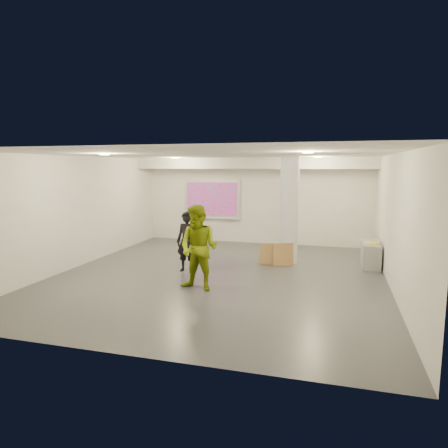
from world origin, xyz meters
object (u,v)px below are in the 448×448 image
(projection_screen, at_px, (212,199))
(man, at_px, (199,248))
(column, at_px, (289,210))
(credenza, at_px, (371,255))
(woman, at_px, (187,242))

(projection_screen, distance_m, man, 5.94)
(column, distance_m, projection_screen, 4.08)
(projection_screen, height_order, credenza, projection_screen)
(credenza, height_order, man, man)
(credenza, relative_size, man, 0.60)
(projection_screen, bearing_deg, credenza, -24.85)
(column, distance_m, woman, 3.02)
(woman, relative_size, man, 0.83)
(projection_screen, relative_size, credenza, 1.87)
(man, bearing_deg, woman, 130.93)
(projection_screen, distance_m, credenza, 5.98)
(projection_screen, height_order, man, projection_screen)
(column, relative_size, projection_screen, 1.43)
(woman, bearing_deg, projection_screen, 103.99)
(column, height_order, man, column)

